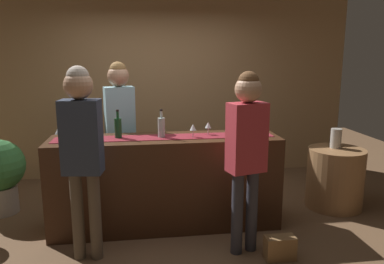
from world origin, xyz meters
name	(u,v)px	position (x,y,z in m)	size (l,w,h in m)	color
ground_plane	(167,225)	(0.00, 0.00, 0.00)	(10.00, 10.00, 0.00)	brown
back_wall	(156,82)	(0.00, 1.90, 1.45)	(6.00, 0.12, 2.90)	tan
bar_counter	(166,182)	(0.00, 0.00, 0.50)	(2.44, 0.60, 1.00)	#3D2314
counter_runner_cloth	(165,137)	(0.00, 0.00, 1.01)	(2.32, 0.28, 0.01)	maroon
wine_bottle_clear	(161,127)	(-0.04, 0.00, 1.12)	(0.07, 0.07, 0.30)	#B2C6C1
wine_bottle_amber	(77,129)	(-0.91, 0.00, 1.12)	(0.07, 0.07, 0.30)	brown
wine_bottle_green	(118,128)	(-0.49, 0.03, 1.12)	(0.07, 0.07, 0.30)	#194723
wine_glass_near_customer	(208,125)	(0.47, 0.06, 1.11)	(0.07, 0.07, 0.14)	silver
wine_glass_mid_counter	(58,131)	(-1.08, -0.05, 1.11)	(0.07, 0.07, 0.14)	silver
wine_glass_far_end	(193,128)	(0.29, -0.04, 1.11)	(0.07, 0.07, 0.14)	silver
bartender	(120,119)	(-0.50, 0.58, 1.12)	(0.38, 0.27, 1.79)	#26262B
customer_sipping	(247,143)	(0.70, -0.66, 1.07)	(0.38, 0.28, 1.73)	#33333D
customer_browsing	(82,142)	(-0.77, -0.58, 1.11)	(0.36, 0.25, 1.78)	brown
round_side_table	(335,178)	(2.11, 0.24, 0.37)	(0.68, 0.68, 0.74)	#996B42
vase_on_side_table	(336,138)	(2.11, 0.29, 0.86)	(0.13, 0.13, 0.24)	#B7B2A8
handbag	(280,248)	(0.99, -0.85, 0.11)	(0.28, 0.14, 0.22)	olive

